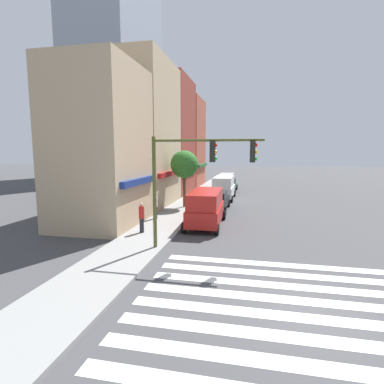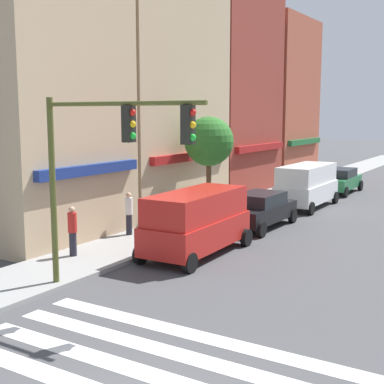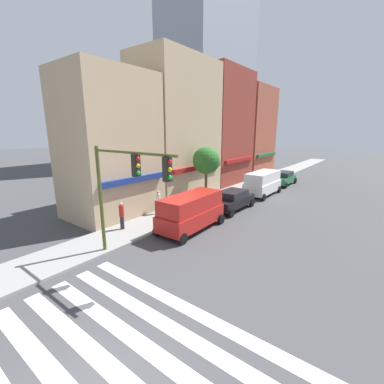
{
  "view_description": "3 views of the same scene",
  "coord_description": "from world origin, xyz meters",
  "views": [
    {
      "loc": [
        -9.28,
        1.66,
        4.86
      ],
      "look_at": [
        11.67,
        6.0,
        2.0
      ],
      "focal_mm": 28.0,
      "sensor_mm": 36.0,
      "label": 1
    },
    {
      "loc": [
        -6.48,
        -5.15,
        5.15
      ],
      "look_at": [
        11.67,
        6.0,
        2.0
      ],
      "focal_mm": 50.0,
      "sensor_mm": 36.0,
      "label": 2
    },
    {
      "loc": [
        -2.63,
        -4.96,
        6.31
      ],
      "look_at": [
        11.67,
        6.0,
        2.0
      ],
      "focal_mm": 24.0,
      "sensor_mm": 36.0,
      "label": 3
    }
  ],
  "objects": [
    {
      "name": "pedestrian_red_jacket",
      "position": [
        6.98,
        8.06,
        1.07
      ],
      "size": [
        0.32,
        0.32,
        1.77
      ],
      "rotation": [
        0.0,
        0.0,
        4.88
      ],
      "color": "#23232D",
      "rests_on": "sidewalk_left"
    },
    {
      "name": "street_tree",
      "position": [
        15.64,
        7.5,
        3.8
      ],
      "size": [
        2.36,
        2.36,
        4.85
      ],
      "color": "brown",
      "rests_on": "sidewalk_left"
    },
    {
      "name": "sedan_black",
      "position": [
        15.41,
        4.7,
        0.84
      ],
      "size": [
        4.44,
        2.02,
        1.59
      ],
      "rotation": [
        0.0,
        0.0,
        -0.02
      ],
      "color": "black",
      "rests_on": "ground_plane"
    },
    {
      "name": "pedestrian_white_shirt",
      "position": [
        10.66,
        8.45,
        1.07
      ],
      "size": [
        0.32,
        0.32,
        1.77
      ],
      "rotation": [
        0.0,
        0.0,
        4.62
      ],
      "color": "#23232D",
      "rests_on": "sidewalk_left"
    },
    {
      "name": "storefront_row",
      "position": [
        21.38,
        11.5,
        6.16
      ],
      "size": [
        30.76,
        5.3,
        13.16
      ],
      "color": "tan",
      "rests_on": "ground_plane"
    },
    {
      "name": "van_white",
      "position": [
        21.59,
        4.7,
        1.29
      ],
      "size": [
        5.01,
        2.22,
        2.34
      ],
      "rotation": [
        0.0,
        0.0,
        -0.0
      ],
      "color": "white",
      "rests_on": "ground_plane"
    },
    {
      "name": "sedan_green",
      "position": [
        27.89,
        4.7,
        0.84
      ],
      "size": [
        4.42,
        2.02,
        1.59
      ],
      "rotation": [
        0.0,
        0.0,
        0.01
      ],
      "color": "#1E6638",
      "rests_on": "ground_plane"
    },
    {
      "name": "van_red",
      "position": [
        9.89,
        4.7,
        1.29
      ],
      "size": [
        5.05,
        2.22,
        2.34
      ],
      "rotation": [
        0.0,
        0.0,
        0.03
      ],
      "color": "#B21E19",
      "rests_on": "ground_plane"
    },
    {
      "name": "traffic_signal",
      "position": [
        4.55,
        4.39,
        4.1
      ],
      "size": [
        0.32,
        5.27,
        5.6
      ],
      "color": "#474C1E",
      "rests_on": "ground_plane"
    }
  ]
}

